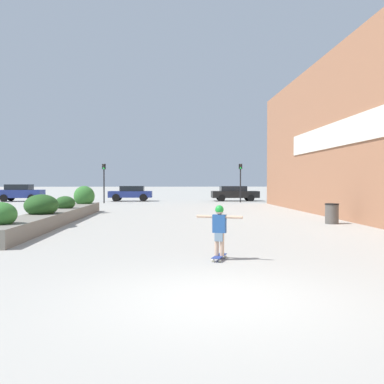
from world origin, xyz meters
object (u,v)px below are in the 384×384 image
at_px(skateboard, 219,257).
at_px(skateboarder, 219,225).
at_px(car_rightmost, 351,192).
at_px(trash_bin, 332,214).
at_px(traffic_light_right, 240,176).
at_px(car_center_right, 234,193).
at_px(car_leftmost, 131,193).
at_px(car_center_left, 21,192).
at_px(traffic_light_left, 104,176).

relative_size(skateboard, skateboarder, 0.64).
height_order(skateboarder, car_rightmost, car_rightmost).
height_order(trash_bin, traffic_light_right, traffic_light_right).
xyz_separation_m(car_center_right, traffic_light_right, (0.09, -2.81, 1.55)).
relative_size(skateboarder, car_leftmost, 0.29).
height_order(skateboard, car_leftmost, car_leftmost).
xyz_separation_m(car_center_left, traffic_light_right, (19.79, -3.07, 1.47)).
distance_m(car_leftmost, car_center_right, 9.63).
height_order(car_rightmost, traffic_light_left, traffic_light_left).
xyz_separation_m(skateboarder, trash_bin, (5.79, 8.15, -0.36)).
bearing_deg(skateboard, skateboarder, 111.55).
distance_m(traffic_light_left, traffic_light_right, 11.67).
xyz_separation_m(skateboarder, traffic_light_left, (-6.61, 26.48, 1.46)).
distance_m(car_leftmost, car_center_left, 10.07).
bearing_deg(traffic_light_right, skateboarder, -100.55).
xyz_separation_m(car_leftmost, car_center_right, (9.63, -0.18, -0.02)).
distance_m(car_leftmost, car_rightmost, 21.23).
xyz_separation_m(car_leftmost, car_rightmost, (21.22, 0.73, 0.04)).
distance_m(skateboard, car_leftmost, 30.47).
xyz_separation_m(car_center_left, traffic_light_left, (8.13, -3.70, 1.44)).
height_order(skateboarder, car_leftmost, car_leftmost).
distance_m(trash_bin, traffic_light_right, 19.06).
distance_m(trash_bin, car_rightmost, 25.10).
relative_size(car_center_left, car_rightmost, 0.91).
bearing_deg(trash_bin, car_rightmost, 64.65).
relative_size(trash_bin, car_center_left, 0.22).
bearing_deg(car_center_left, skateboarder, 26.04).
bearing_deg(car_rightmost, traffic_light_left, -79.37).
bearing_deg(traffic_light_left, skateboarder, -75.98).
bearing_deg(skateboarder, trash_bin, 76.13).
height_order(skateboard, skateboarder, skateboarder).
bearing_deg(traffic_light_left, car_center_left, 155.56).
height_order(skateboarder, trash_bin, skateboarder).
height_order(car_leftmost, car_center_left, car_center_left).
bearing_deg(car_center_right, car_rightmost, 94.49).
bearing_deg(car_center_left, trash_bin, 43.00).
xyz_separation_m(skateboarder, car_leftmost, (-4.68, 30.10, -0.04)).
bearing_deg(car_leftmost, traffic_light_right, -107.13).
relative_size(car_leftmost, traffic_light_left, 1.20).
bearing_deg(skateboard, traffic_light_left, 125.57).
height_order(skateboard, car_center_right, car_center_right).
xyz_separation_m(car_leftmost, traffic_light_right, (9.73, -3.00, 1.53)).
bearing_deg(car_leftmost, skateboard, -171.16).
bearing_deg(trash_bin, skateboarder, -125.42).
distance_m(skateboard, traffic_light_right, 27.66).
bearing_deg(trash_bin, traffic_light_right, 92.26).
bearing_deg(car_rightmost, trash_bin, -25.35).
relative_size(skateboard, traffic_light_left, 0.23).
bearing_deg(car_leftmost, car_center_left, 89.56).
bearing_deg(car_center_right, car_leftmost, -91.09).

